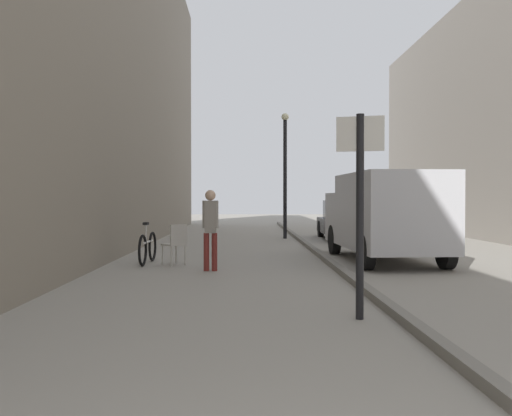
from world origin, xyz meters
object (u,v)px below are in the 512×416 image
cafe_chair_near_window (176,242)px  delivery_van (384,214)px  pedestrian_main_foreground (210,224)px  parked_car (348,220)px  street_sign_post (360,197)px  lamp_post (285,167)px  bicycle_leaning (148,247)px

cafe_chair_near_window → delivery_van: bearing=-31.5°
pedestrian_main_foreground → parked_car: pedestrian_main_foreground is taller
parked_car → street_sign_post: street_sign_post is taller
pedestrian_main_foreground → street_sign_post: size_ratio=0.66×
pedestrian_main_foreground → lamp_post: lamp_post is taller
pedestrian_main_foreground → cafe_chair_near_window: (-0.85, 0.99, -0.44)m
pedestrian_main_foreground → delivery_van: bearing=27.5°
delivery_van → cafe_chair_near_window: 5.07m
pedestrian_main_foreground → cafe_chair_near_window: 1.38m
lamp_post → bicycle_leaning: size_ratio=2.69×
lamp_post → bicycle_leaning: bearing=-115.0°
parked_car → pedestrian_main_foreground: bearing=-116.4°
delivery_van → street_sign_post: bearing=-109.0°
cafe_chair_near_window → lamp_post: bearing=29.6°
street_sign_post → cafe_chair_near_window: (-3.04, 5.75, -1.00)m
parked_car → cafe_chair_near_window: size_ratio=4.49×
bicycle_leaning → cafe_chair_near_window: bicycle_leaning is taller
parked_car → street_sign_post: size_ratio=1.62×
lamp_post → cafe_chair_near_window: lamp_post is taller
delivery_van → lamp_post: 8.07m
bicycle_leaning → delivery_van: bearing=6.9°
pedestrian_main_foreground → delivery_van: (4.13, 1.76, 0.17)m
parked_car → bicycle_leaning: 9.71m
lamp_post → cafe_chair_near_window: size_ratio=5.06×
lamp_post → delivery_van: bearing=-76.2°
lamp_post → cafe_chair_near_window: 9.27m
pedestrian_main_foreground → parked_car: (4.53, 8.90, -0.27)m
lamp_post → pedestrian_main_foreground: bearing=-103.3°
lamp_post → cafe_chair_near_window: bearing=-110.1°
parked_car → cafe_chair_near_window: 9.56m
parked_car → lamp_post: 3.09m
street_sign_post → lamp_post: size_ratio=0.55×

